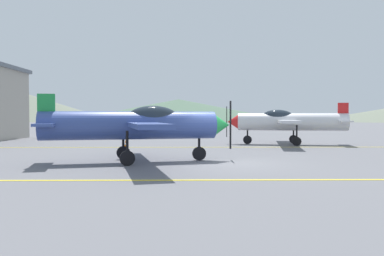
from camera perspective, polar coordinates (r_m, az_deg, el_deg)
The scene contains 8 objects.
ground_plane at distance 15.47m, azimuth 5.09°, elevation -5.11°, with size 400.00×400.00×0.00m, color slate.
apron_line_near at distance 11.48m, azimuth 7.18°, elevation -7.49°, with size 80.00×0.16×0.01m, color yellow.
apron_line_far at distance 23.30m, azimuth 3.09°, elevation -2.80°, with size 80.00×0.16×0.01m, color yellow.
airplane_near at distance 15.85m, azimuth -7.87°, elevation 0.53°, with size 7.87×8.96×2.69m.
airplane_mid at distance 26.18m, azimuth 13.62°, elevation 0.96°, with size 7.86×8.99×2.69m.
traffic_cone_front at distance 21.57m, azimuth -9.57°, elevation -2.43°, with size 0.36×0.36×0.59m.
hill_left at distance 165.03m, azimuth -22.99°, elevation 2.80°, with size 67.61×67.61×10.64m, color slate.
hill_centerleft at distance 144.14m, azimuth -1.95°, elevation 2.59°, with size 82.71×82.71×8.06m, color #4C6651.
Camera 1 is at (-1.58, -15.28, 1.84)m, focal length 36.80 mm.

